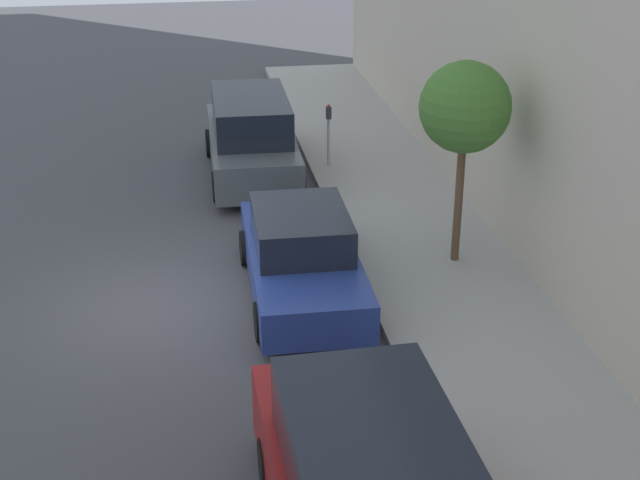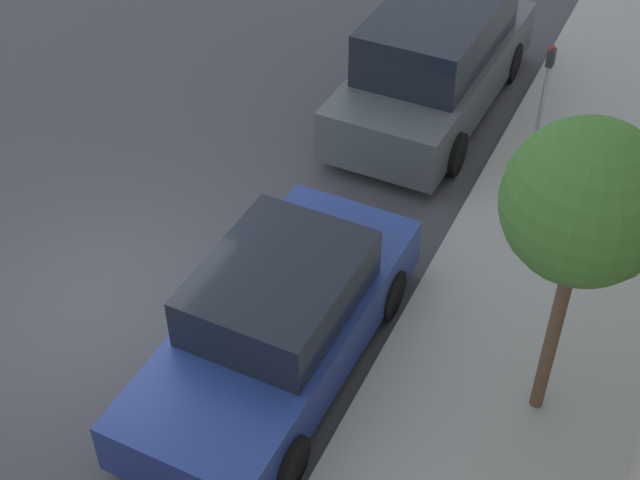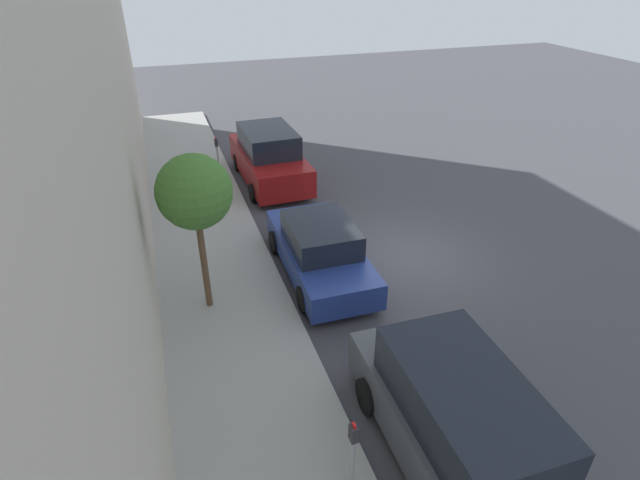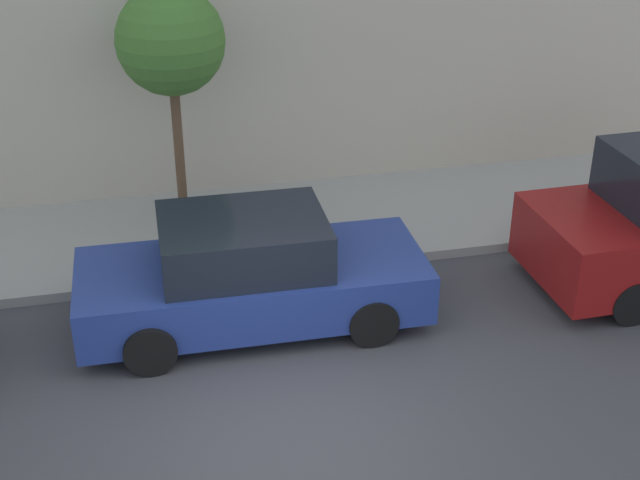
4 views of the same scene
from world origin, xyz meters
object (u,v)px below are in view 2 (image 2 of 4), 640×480
parked_minivan_third (435,61)px  street_tree (586,204)px  parked_sedan_second (277,322)px  parking_meter_far (547,80)px

parked_minivan_third → street_tree: street_tree is taller
parked_minivan_third → street_tree: (3.25, -5.47, 2.12)m
parked_minivan_third → parked_sedan_second: bearing=-87.3°
parked_sedan_second → street_tree: 3.81m
street_tree → parking_meter_far: bearing=104.8°
parked_minivan_third → parking_meter_far: parked_minivan_third is taller
parking_meter_far → street_tree: street_tree is taller
parked_minivan_third → parking_meter_far: (1.81, -0.04, 0.14)m
street_tree → parked_sedan_second: bearing=-168.2°
parking_meter_far → street_tree: 5.96m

